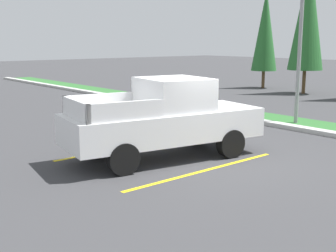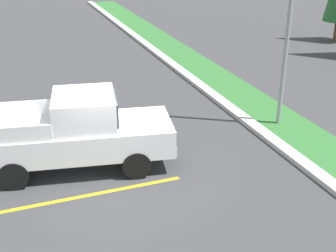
# 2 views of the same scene
# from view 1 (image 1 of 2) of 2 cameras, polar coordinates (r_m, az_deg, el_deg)

# --- Properties ---
(ground_plane) EXTENTS (120.00, 120.00, 0.00)m
(ground_plane) POSITION_cam_1_polar(r_m,az_deg,el_deg) (11.76, 5.11, -4.10)
(ground_plane) COLOR #38383A
(parking_line_near) EXTENTS (0.12, 4.80, 0.01)m
(parking_line_near) POSITION_cam_1_polar(r_m,az_deg,el_deg) (12.91, -4.95, -2.72)
(parking_line_near) COLOR yellow
(parking_line_near) RESTS_ON ground
(parking_line_far) EXTENTS (0.12, 4.80, 0.01)m
(parking_line_far) POSITION_cam_1_polar(r_m,az_deg,el_deg) (10.61, 4.82, -5.74)
(parking_line_far) COLOR yellow
(parking_line_far) RESTS_ON ground
(curb_strip) EXTENTS (56.00, 0.40, 0.15)m
(curb_strip) POSITION_cam_1_polar(r_m,az_deg,el_deg) (15.61, 18.15, -0.56)
(curb_strip) COLOR #B2B2AD
(curb_strip) RESTS_ON ground
(grass_median) EXTENTS (56.00, 1.80, 0.06)m
(grass_median) POSITION_cam_1_polar(r_m,az_deg,el_deg) (16.56, 20.15, -0.22)
(grass_median) COLOR #2D662D
(grass_median) RESTS_ON ground
(pickup_truck_main) EXTENTS (2.80, 5.48, 2.10)m
(pickup_truck_main) POSITION_cam_1_polar(r_m,az_deg,el_deg) (11.51, -0.34, 0.93)
(pickup_truck_main) COLOR black
(pickup_truck_main) RESTS_ON ground
(street_light) EXTENTS (0.24, 1.49, 7.05)m
(street_light) POSITION_cam_1_polar(r_m,az_deg,el_deg) (16.67, 16.62, 14.06)
(street_light) COLOR gray
(street_light) RESTS_ON ground
(cypress_tree_leftmost) EXTENTS (1.64, 1.64, 6.32)m
(cypress_tree_leftmost) POSITION_cam_1_polar(r_m,az_deg,el_deg) (29.66, 12.46, 11.99)
(cypress_tree_leftmost) COLOR brown
(cypress_tree_leftmost) RESTS_ON ground
(cypress_tree_left_inner) EXTENTS (2.00, 2.00, 7.71)m
(cypress_tree_left_inner) POSITION_cam_1_polar(r_m,az_deg,el_deg) (27.07, 17.63, 13.62)
(cypress_tree_left_inner) COLOR brown
(cypress_tree_left_inner) RESTS_ON ground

